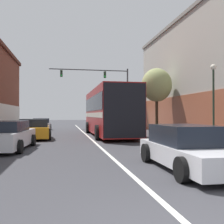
% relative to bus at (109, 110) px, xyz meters
% --- Properties ---
extents(lane_center_line, '(0.14, 44.65, 0.01)m').
position_rel_bus_xyz_m(lane_center_line, '(-1.66, -0.88, -2.01)').
color(lane_center_line, silver).
rests_on(lane_center_line, ground_plane).
extents(building_right_storefront, '(6.82, 21.00, 9.74)m').
position_rel_bus_xyz_m(building_right_storefront, '(9.08, -0.83, 2.97)').
color(building_right_storefront, '#9E998E').
rests_on(building_right_storefront, ground_plane).
extents(bus, '(2.98, 10.88, 3.59)m').
position_rel_bus_xyz_m(bus, '(0.00, 0.00, 0.00)').
color(bus, maroon).
rests_on(bus, ground_plane).
extents(hatchback_foreground, '(2.01, 4.61, 1.33)m').
position_rel_bus_xyz_m(hatchback_foreground, '(0.24, -12.77, -1.38)').
color(hatchback_foreground, silver).
rests_on(hatchback_foreground, ground_plane).
extents(parked_car_left_near, '(2.35, 3.96, 1.37)m').
position_rel_bus_xyz_m(parked_car_left_near, '(-5.43, -1.89, -1.36)').
color(parked_car_left_near, orange).
rests_on(parked_car_left_near, ground_plane).
extents(parked_car_left_mid, '(2.22, 4.80, 1.37)m').
position_rel_bus_xyz_m(parked_car_left_mid, '(-6.08, -7.20, -1.35)').
color(parked_car_left_mid, silver).
rests_on(parked_car_left_mid, ground_plane).
extents(parked_car_left_far, '(2.47, 4.07, 1.26)m').
position_rel_bus_xyz_m(parked_car_left_far, '(-6.02, 9.93, -1.40)').
color(parked_car_left_far, silver).
rests_on(parked_car_left_far, ground_plane).
extents(traffic_signal_gantry, '(9.63, 0.36, 7.39)m').
position_rel_bus_xyz_m(traffic_signal_gantry, '(1.57, 11.44, 3.37)').
color(traffic_signal_gantry, '#333338').
rests_on(traffic_signal_gantry, ground_plane).
extents(street_lamp, '(0.29, 0.29, 4.20)m').
position_rel_bus_xyz_m(street_lamp, '(3.90, -8.27, 0.27)').
color(street_lamp, '#233323').
rests_on(street_lamp, ground_plane).
extents(street_tree_near, '(2.59, 2.33, 5.62)m').
position_rel_bus_xyz_m(street_tree_near, '(4.30, 0.94, 2.15)').
color(street_tree_near, '#3D2D1E').
rests_on(street_tree_near, ground_plane).
extents(street_tree_far, '(2.56, 2.30, 4.91)m').
position_rel_bus_xyz_m(street_tree_far, '(4.60, 9.83, 1.46)').
color(street_tree_far, '#3D2D1E').
rests_on(street_tree_far, ground_plane).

